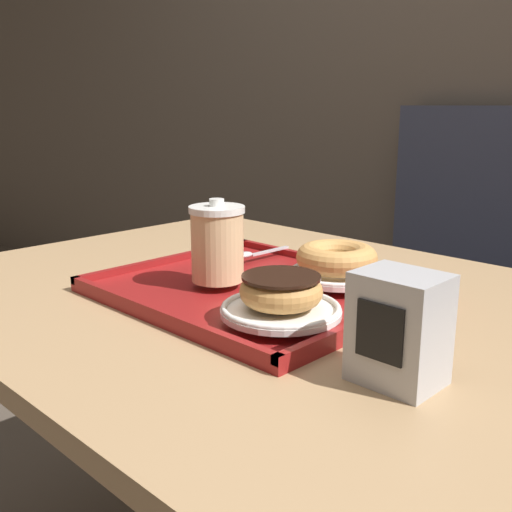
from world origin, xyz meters
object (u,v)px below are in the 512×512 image
object	(u,v)px
spoon	(251,254)
coffee_cup_front	(217,243)
napkin_dispenser	(399,329)
donut_chocolate_glazed	(281,290)
donut_plain	(337,258)

from	to	relation	value
spoon	coffee_cup_front	bearing A→B (deg)	27.65
spoon	napkin_dispenser	xyz separation A→B (m)	(0.44, -0.22, 0.03)
donut_chocolate_glazed	donut_plain	size ratio (longest dim) A/B	0.85
donut_chocolate_glazed	napkin_dispenser	distance (m)	0.19
coffee_cup_front	donut_plain	world-z (taller)	coffee_cup_front
coffee_cup_front	napkin_dispenser	bearing A→B (deg)	-11.01
coffee_cup_front	donut_chocolate_glazed	xyz separation A→B (m)	(0.18, -0.05, -0.03)
coffee_cup_front	napkin_dispenser	xyz separation A→B (m)	(0.37, -0.07, -0.02)
coffee_cup_front	donut_plain	distance (m)	0.19
napkin_dispenser	donut_chocolate_glazed	bearing A→B (deg)	173.28
spoon	napkin_dispenser	distance (m)	0.50
coffee_cup_front	spoon	xyz separation A→B (m)	(-0.07, 0.15, -0.06)
spoon	napkin_dispenser	world-z (taller)	napkin_dispenser
donut_plain	napkin_dispenser	bearing A→B (deg)	-41.13
donut_plain	spoon	bearing A→B (deg)	178.06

